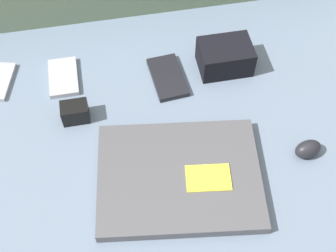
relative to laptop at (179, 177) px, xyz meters
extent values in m
plane|color=#4C4742|center=(0.00, 0.12, -0.14)|extent=(8.00, 8.00, 0.00)
cube|color=slate|center=(0.00, 0.12, -0.07)|extent=(1.09, 0.75, 0.12)
cube|color=#47474C|center=(0.00, 0.00, 0.00)|extent=(0.36, 0.29, 0.03)
cube|color=yellow|center=(0.06, -0.02, 0.01)|extent=(0.10, 0.07, 0.00)
ellipsoid|color=black|center=(0.28, 0.01, 0.01)|extent=(0.06, 0.05, 0.04)
cube|color=black|center=(0.03, 0.27, -0.01)|extent=(0.08, 0.14, 0.01)
cube|color=#99999E|center=(-0.22, 0.32, -0.01)|extent=(0.07, 0.11, 0.01)
cube|color=black|center=(0.17, 0.28, 0.02)|extent=(0.12, 0.09, 0.07)
cube|color=black|center=(-0.20, 0.20, 0.01)|extent=(0.06, 0.04, 0.05)
camera|label=1|loc=(-0.11, -0.44, 0.85)|focal=50.00mm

